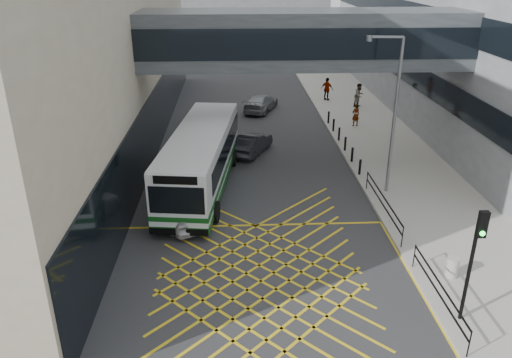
{
  "coord_description": "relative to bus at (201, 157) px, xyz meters",
  "views": [
    {
      "loc": [
        -0.94,
        -16.15,
        11.4
      ],
      "look_at": [
        0.0,
        4.0,
        2.6
      ],
      "focal_mm": 35.0,
      "sensor_mm": 36.0,
      "label": 1
    }
  ],
  "objects": [
    {
      "name": "ground",
      "position": [
        2.71,
        -8.99,
        -1.75
      ],
      "size": [
        120.0,
        120.0,
        0.0
      ],
      "primitive_type": "plane",
      "color": "#333335"
    },
    {
      "name": "skybridge",
      "position": [
        5.71,
        3.01,
        5.75
      ],
      "size": [
        20.0,
        4.1,
        3.0
      ],
      "color": "#3F454A",
      "rests_on": "ground"
    },
    {
      "name": "pavement",
      "position": [
        11.71,
        6.01,
        -1.67
      ],
      "size": [
        6.0,
        54.0,
        0.16
      ],
      "primitive_type": "cube",
      "color": "#A49F96",
      "rests_on": "ground"
    },
    {
      "name": "box_junction",
      "position": [
        2.71,
        -8.99,
        -1.75
      ],
      "size": [
        12.0,
        9.0,
        0.01
      ],
      "color": "gold",
      "rests_on": "ground"
    },
    {
      "name": "bus",
      "position": [
        0.0,
        0.0,
        0.0
      ],
      "size": [
        4.1,
        11.91,
        3.27
      ],
      "rotation": [
        0.0,
        0.0,
        -0.12
      ],
      "color": "silver",
      "rests_on": "ground"
    },
    {
      "name": "car_white",
      "position": [
        -0.9,
        -3.92,
        -1.01
      ],
      "size": [
        3.67,
        5.03,
        1.48
      ],
      "primitive_type": "imported",
      "rotation": [
        0.0,
        0.0,
        3.57
      ],
      "color": "silver",
      "rests_on": "ground"
    },
    {
      "name": "car_dark",
      "position": [
        2.91,
        5.17,
        -1.09
      ],
      "size": [
        3.29,
        4.56,
        1.33
      ],
      "primitive_type": "imported",
      "rotation": [
        0.0,
        0.0,
        2.71
      ],
      "color": "black",
      "rests_on": "ground"
    },
    {
      "name": "car_silver",
      "position": [
        4.05,
        15.21,
        -1.03
      ],
      "size": [
        3.49,
        5.06,
        1.45
      ],
      "primitive_type": "imported",
      "rotation": [
        0.0,
        0.0,
        2.78
      ],
      "color": "gray",
      "rests_on": "ground"
    },
    {
      "name": "traffic_light",
      "position": [
        9.41,
        -11.8,
        1.16
      ],
      "size": [
        0.3,
        0.49,
        4.24
      ],
      "rotation": [
        0.0,
        0.0,
        -0.03
      ],
      "color": "black",
      "rests_on": "pavement"
    },
    {
      "name": "street_lamp",
      "position": [
        9.68,
        -1.27,
        2.99
      ],
      "size": [
        1.83,
        0.4,
        8.04
      ],
      "rotation": [
        0.0,
        0.0,
        -0.1
      ],
      "color": "slate",
      "rests_on": "pavement"
    },
    {
      "name": "litter_bin",
      "position": [
        10.11,
        -9.22,
        -1.18
      ],
      "size": [
        0.47,
        0.47,
        0.82
      ],
      "primitive_type": "cylinder",
      "color": "#ADA89E",
      "rests_on": "pavement"
    },
    {
      "name": "kerb_railings",
      "position": [
        8.86,
        -7.21,
        -0.87
      ],
      "size": [
        0.05,
        12.54,
        1.0
      ],
      "color": "black",
      "rests_on": "pavement"
    },
    {
      "name": "bollards",
      "position": [
        8.96,
        6.01,
        -1.14
      ],
      "size": [
        0.14,
        10.14,
        0.9
      ],
      "color": "black",
      "rests_on": "pavement"
    },
    {
      "name": "pedestrian_a",
      "position": [
        10.81,
        10.19,
        -0.77
      ],
      "size": [
        0.77,
        0.66,
        1.65
      ],
      "primitive_type": "imported",
      "rotation": [
        0.0,
        0.0,
        3.47
      ],
      "color": "gray",
      "rests_on": "pavement"
    },
    {
      "name": "pedestrian_b",
      "position": [
        12.33,
        15.49,
        -0.61
      ],
      "size": [
        1.1,
        1.03,
        1.97
      ],
      "primitive_type": "imported",
      "rotation": [
        0.0,
        0.0,
        0.66
      ],
      "color": "gray",
      "rests_on": "pavement"
    },
    {
      "name": "pedestrian_c",
      "position": [
        10.03,
        17.8,
        -0.61
      ],
      "size": [
        1.26,
        1.17,
        1.97
      ],
      "primitive_type": "imported",
      "rotation": [
        0.0,
        0.0,
        2.46
      ],
      "color": "gray",
      "rests_on": "pavement"
    }
  ]
}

